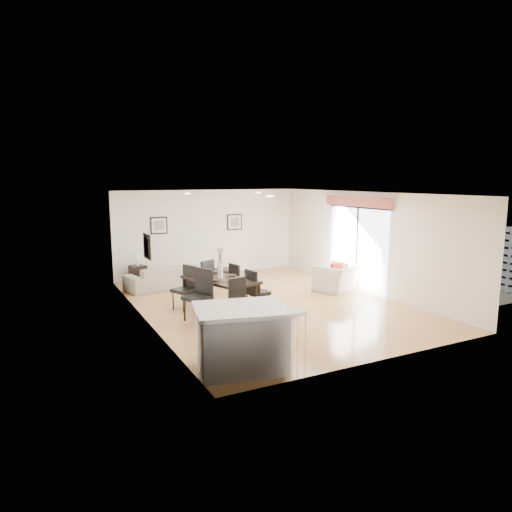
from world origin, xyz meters
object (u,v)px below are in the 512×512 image
sofa (166,276)px  dining_chair_foot (205,277)px  coffee_table (220,276)px  armchair (337,278)px  side_table (138,274)px  kitchen_island (241,338)px  dining_chair_wnear (200,291)px  dining_chair_head (241,299)px  dining_chair_wfar (187,285)px  dining_chair_enear (255,289)px  dining_chair_efar (238,281)px  bar_stool (295,317)px  dining_table (221,282)px

sofa → dining_chair_foot: (0.55, -1.67, 0.24)m
coffee_table → armchair: bearing=-36.0°
side_table → kitchen_island: bearing=-89.1°
dining_chair_wnear → dining_chair_head: dining_chair_wnear is taller
dining_chair_wfar → dining_chair_foot: dining_chair_wfar is taller
dining_chair_enear → armchair: bearing=-83.4°
armchair → coffee_table: 3.45m
dining_chair_efar → kitchen_island: kitchen_island is taller
dining_chair_wnear → dining_chair_head: (0.63, -0.73, -0.07)m
dining_chair_efar → bar_stool: dining_chair_efar is taller
dining_chair_wfar → dining_chair_head: dining_chair_wfar is taller
dining_chair_enear → coffee_table: dining_chair_enear is taller
dining_chair_head → dining_chair_foot: 2.29m
dining_chair_wnear → dining_table: bearing=97.0°
armchair → dining_chair_enear: size_ratio=1.13×
dining_chair_enear → side_table: 4.55m
sofa → bar_stool: 6.07m
dining_chair_wnear → dining_chair_foot: size_ratio=1.10×
dining_chair_wnear → sofa: bearing=151.8°
kitchen_island → bar_stool: kitchen_island is taller
dining_chair_efar → dining_chair_head: 1.73m
dining_chair_wfar → kitchen_island: dining_chair_wfar is taller
dining_chair_wnear → side_table: (-0.43, 4.14, -0.36)m
armchair → dining_chair_wfar: size_ratio=1.09×
armchair → sofa: bearing=-52.6°
sofa → dining_chair_wfar: size_ratio=2.14×
armchair → kitchen_island: (-4.54, -3.52, 0.15)m
sofa → dining_chair_efar: bearing=104.3°
dining_chair_enear → dining_chair_head: bearing=126.5°
sofa → dining_chair_foot: bearing=96.4°
armchair → dining_chair_wnear: (-4.22, -0.73, 0.26)m
dining_chair_enear → dining_chair_foot: bearing=12.2°
dining_chair_wnear → side_table: 4.18m
dining_chair_efar → dining_chair_foot: 0.93m
dining_chair_wnear → bar_stool: dining_chair_wnear is taller
dining_chair_wnear → coffee_table: (1.77, 3.16, -0.43)m
coffee_table → side_table: (-2.20, 0.98, 0.07)m
dining_table → dining_chair_enear: dining_chair_enear is taller
dining_chair_wnear → kitchen_island: bearing=-32.3°
dining_chair_efar → coffee_table: 2.36m
dining_chair_enear → dining_chair_efar: 0.92m
dining_chair_head → side_table: dining_chair_head is taller
dining_chair_head → kitchen_island: size_ratio=0.59×
dining_chair_head → dining_chair_foot: dining_chair_foot is taller
sofa → dining_chair_wfar: dining_chair_wfar is taller
sofa → dining_table: bearing=88.5°
dining_table → dining_chair_efar: size_ratio=2.08×
side_table → dining_chair_foot: bearing=-66.5°
dining_chair_head → side_table: size_ratio=1.86×
dining_chair_efar → dining_chair_enear: bearing=172.5°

